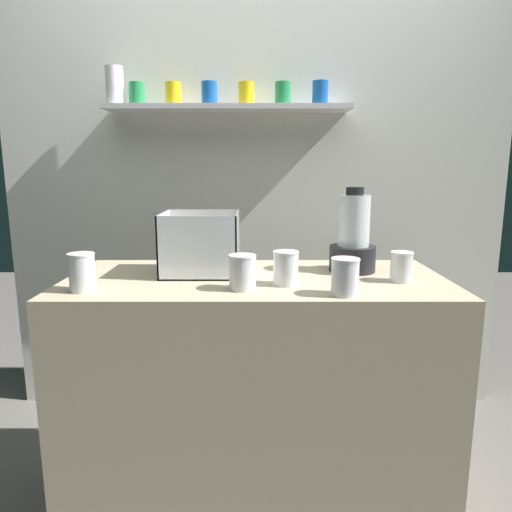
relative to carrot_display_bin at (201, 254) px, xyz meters
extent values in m
plane|color=slate|center=(0.21, -0.07, -0.97)|extent=(8.00, 8.00, 0.00)
cube|color=tan|center=(0.21, -0.07, -0.52)|extent=(1.40, 0.64, 0.90)
cube|color=silver|center=(0.21, 0.70, 0.28)|extent=(2.60, 0.04, 2.50)
cube|color=silver|center=(0.08, 0.58, 0.61)|extent=(1.17, 0.20, 0.02)
cylinder|color=#268C4C|center=(-0.36, 0.60, 0.67)|extent=(0.08, 0.08, 0.11)
cylinder|color=yellow|center=(-0.19, 0.60, 0.67)|extent=(0.08, 0.08, 0.11)
cylinder|color=#1959B2|center=(-0.01, 0.58, 0.67)|extent=(0.08, 0.08, 0.11)
cylinder|color=yellow|center=(0.17, 0.59, 0.67)|extent=(0.08, 0.08, 0.11)
cylinder|color=#268C4C|center=(0.34, 0.59, 0.67)|extent=(0.08, 0.08, 0.11)
cylinder|color=#1959B2|center=(0.52, 0.56, 0.67)|extent=(0.08, 0.08, 0.11)
cylinder|color=white|center=(-0.46, 0.58, 0.71)|extent=(0.08, 0.08, 0.18)
cube|color=white|center=(0.00, 0.00, -0.07)|extent=(0.29, 0.26, 0.01)
cube|color=white|center=(0.00, -0.13, 0.04)|extent=(0.29, 0.01, 0.23)
cube|color=white|center=(0.00, 0.12, 0.04)|extent=(0.29, 0.01, 0.23)
cube|color=white|center=(-0.14, 0.00, 0.04)|extent=(0.01, 0.26, 0.23)
cube|color=white|center=(0.14, 0.00, 0.04)|extent=(0.01, 0.26, 0.23)
cone|color=orange|center=(-0.01, 0.03, -0.05)|extent=(0.05, 0.15, 0.03)
cone|color=orange|center=(0.04, 0.00, -0.05)|extent=(0.11, 0.13, 0.03)
cone|color=orange|center=(-0.01, 0.00, -0.05)|extent=(0.17, 0.11, 0.03)
cone|color=orange|center=(0.05, 0.00, -0.05)|extent=(0.11, 0.13, 0.03)
cone|color=orange|center=(-0.01, 0.00, -0.02)|extent=(0.17, 0.08, 0.03)
cone|color=orange|center=(0.01, 0.01, -0.03)|extent=(0.17, 0.09, 0.03)
cone|color=orange|center=(-0.01, 0.01, -0.02)|extent=(0.20, 0.08, 0.03)
cone|color=orange|center=(0.00, -0.02, -0.02)|extent=(0.16, 0.13, 0.03)
cone|color=orange|center=(-0.05, 0.03, 0.00)|extent=(0.14, 0.05, 0.03)
cone|color=orange|center=(-0.03, 0.00, 0.00)|extent=(0.11, 0.14, 0.03)
cone|color=orange|center=(0.02, -0.04, 0.00)|extent=(0.11, 0.12, 0.03)
cone|color=orange|center=(-0.03, 0.03, 0.02)|extent=(0.15, 0.10, 0.03)
cone|color=orange|center=(0.06, -0.03, 0.02)|extent=(0.15, 0.04, 0.03)
cylinder|color=black|center=(0.59, 0.03, -0.02)|extent=(0.18, 0.18, 0.10)
cylinder|color=silver|center=(0.59, 0.03, 0.12)|extent=(0.12, 0.12, 0.20)
cylinder|color=orange|center=(0.59, 0.03, 0.05)|extent=(0.11, 0.11, 0.04)
cylinder|color=black|center=(0.59, 0.03, 0.24)|extent=(0.07, 0.07, 0.03)
cylinder|color=white|center=(-0.36, -0.26, -0.01)|extent=(0.08, 0.08, 0.12)
cylinder|color=orange|center=(-0.36, -0.26, -0.02)|extent=(0.08, 0.08, 0.10)
cylinder|color=white|center=(-0.36, -0.26, 0.05)|extent=(0.09, 0.09, 0.01)
cylinder|color=white|center=(0.17, -0.24, -0.02)|extent=(0.09, 0.09, 0.11)
cylinder|color=maroon|center=(0.17, -0.24, -0.03)|extent=(0.08, 0.08, 0.09)
cylinder|color=white|center=(0.17, -0.24, 0.04)|extent=(0.09, 0.09, 0.01)
cylinder|color=white|center=(0.32, -0.18, -0.02)|extent=(0.09, 0.09, 0.11)
cylinder|color=orange|center=(0.32, -0.18, -0.04)|extent=(0.08, 0.08, 0.07)
cylinder|color=white|center=(0.32, -0.18, 0.04)|extent=(0.09, 0.09, 0.01)
cylinder|color=white|center=(0.50, -0.31, -0.02)|extent=(0.09, 0.09, 0.11)
cylinder|color=orange|center=(0.50, -0.31, -0.03)|extent=(0.08, 0.08, 0.08)
cylinder|color=white|center=(0.50, -0.31, 0.04)|extent=(0.09, 0.09, 0.01)
cylinder|color=white|center=(0.73, -0.14, -0.02)|extent=(0.08, 0.08, 0.10)
cylinder|color=orange|center=(0.73, -0.14, -0.05)|extent=(0.07, 0.07, 0.06)
cylinder|color=white|center=(0.73, -0.14, 0.03)|extent=(0.08, 0.08, 0.01)
camera|label=1|loc=(0.21, -1.75, 0.33)|focal=32.54mm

